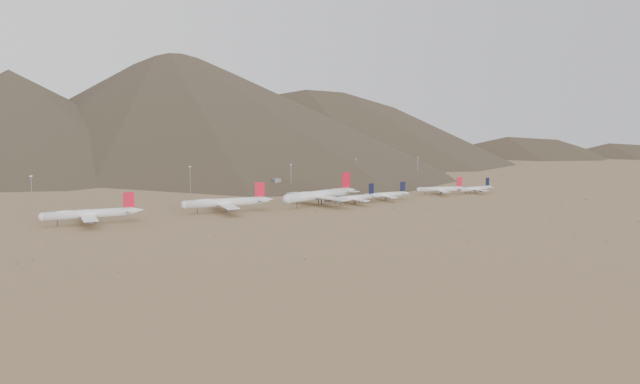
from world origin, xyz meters
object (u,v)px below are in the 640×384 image
widebody_centre (225,202)px  control_tower (277,186)px  widebody_west (89,214)px  narrowbody_b (386,195)px  widebody_east (319,195)px  narrowbody_a (355,198)px

widebody_centre → control_tower: bearing=51.9°
widebody_west → widebody_centre: widebody_centre is taller
widebody_west → narrowbody_b: (228.65, -11.46, -1.92)m
widebody_east → control_tower: (8.91, 88.49, -2.75)m
widebody_west → widebody_east: size_ratio=0.84×
narrowbody_a → narrowbody_b: bearing=2.0°
widebody_west → narrowbody_b: widebody_west is taller
widebody_centre → control_tower: widebody_centre is taller
widebody_west → widebody_east: (168.44, -5.40, 1.43)m
narrowbody_b → widebody_west: bearing=-177.3°
widebody_east → narrowbody_a: widebody_east is taller
widebody_centre → widebody_east: 75.36m
widebody_centre → narrowbody_a: widebody_centre is taller
control_tower → widebody_centre: bearing=-135.5°
widebody_centre → widebody_east: widebody_east is taller
narrowbody_a → control_tower: (-17.93, 98.62, 0.39)m
narrowbody_a → control_tower: 100.24m
widebody_west → narrowbody_a: 195.91m
widebody_west → control_tower: size_ratio=5.39×
widebody_west → widebody_centre: size_ratio=0.95×
widebody_east → narrowbody_b: size_ratio=1.76×
widebody_east → narrowbody_b: (60.20, -6.06, -3.35)m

